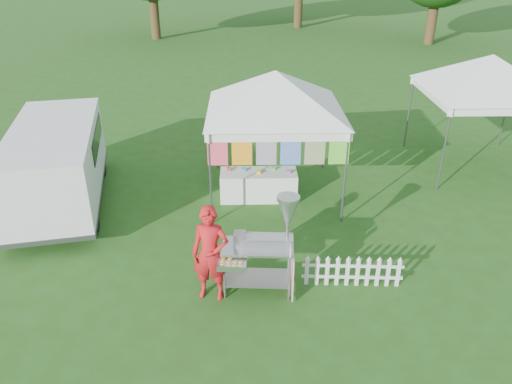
{
  "coord_description": "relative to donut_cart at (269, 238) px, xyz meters",
  "views": [
    {
      "loc": [
        -0.68,
        -7.37,
        5.62
      ],
      "look_at": [
        -0.48,
        1.39,
        1.1
      ],
      "focal_mm": 35.0,
      "sensor_mm": 36.0,
      "label": 1
    }
  ],
  "objects": [
    {
      "name": "display_table",
      "position": [
        -0.07,
        3.52,
        -0.76
      ],
      "size": [
        1.8,
        0.7,
        0.68
      ],
      "primitive_type": "cube",
      "color": "white",
      "rests_on": "ground"
    },
    {
      "name": "cargo_van",
      "position": [
        -4.68,
        3.47,
        -0.1
      ],
      "size": [
        2.59,
        4.71,
        1.85
      ],
      "rotation": [
        0.0,
        0.0,
        0.19
      ],
      "color": "silver",
      "rests_on": "ground"
    },
    {
      "name": "ground",
      "position": [
        0.3,
        0.29,
        -1.09
      ],
      "size": [
        120.0,
        120.0,
        0.0
      ],
      "primitive_type": "plane",
      "color": "#264915",
      "rests_on": "ground"
    },
    {
      "name": "donut_cart",
      "position": [
        0.0,
        0.0,
        0.0
      ],
      "size": [
        1.38,
        0.86,
        1.86
      ],
      "rotation": [
        0.0,
        0.0,
        -0.07
      ],
      "color": "gray",
      "rests_on": "ground"
    },
    {
      "name": "canopy_right",
      "position": [
        5.8,
        5.29,
        1.9
      ],
      "size": [
        4.24,
        4.24,
        3.45
      ],
      "color": "#59595E",
      "rests_on": "ground"
    },
    {
      "name": "vendor",
      "position": [
        -0.99,
        -0.13,
        -0.22
      ],
      "size": [
        0.7,
        0.52,
        1.75
      ],
      "primitive_type": "imported",
      "rotation": [
        0.0,
        0.0,
        -0.17
      ],
      "color": "#B5161A",
      "rests_on": "ground"
    },
    {
      "name": "picket_fence",
      "position": [
        1.5,
        0.1,
        -0.81
      ],
      "size": [
        1.8,
        0.13,
        0.56
      ],
      "rotation": [
        0.0,
        0.0,
        -0.06
      ],
      "color": "silver",
      "rests_on": "ground"
    },
    {
      "name": "canopy_main",
      "position": [
        0.3,
        3.78,
        1.89
      ],
      "size": [
        4.24,
        4.24,
        3.45
      ],
      "color": "#59595E",
      "rests_on": "ground"
    }
  ]
}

